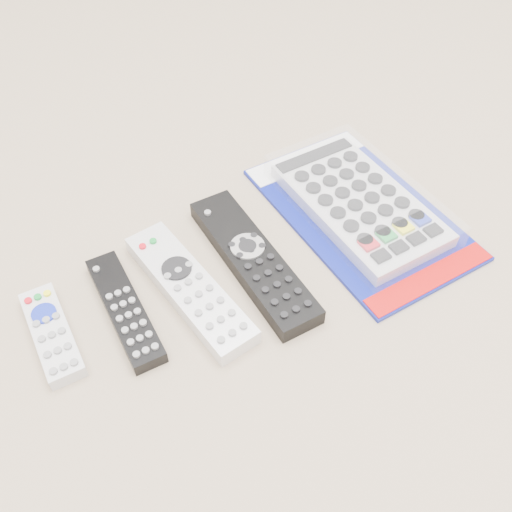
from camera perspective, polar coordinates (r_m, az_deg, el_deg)
remote_small_grey at (r=0.69m, az=-19.74°, el=-7.31°), size 0.06×0.14×0.02m
remote_slim_black at (r=0.68m, az=-12.98°, el=-5.22°), size 0.07×0.18×0.02m
remote_silver_dvd at (r=0.69m, az=-6.66°, el=-3.22°), size 0.06×0.22×0.02m
remote_large_black at (r=0.71m, az=-0.30°, el=-0.38°), size 0.09×0.24×0.03m
jumbo_remote_packaged at (r=0.79m, az=10.30°, el=5.29°), size 0.23×0.33×0.04m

